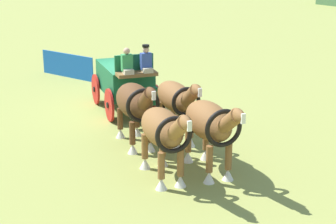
{
  "coord_description": "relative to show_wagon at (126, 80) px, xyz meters",
  "views": [
    {
      "loc": [
        16.62,
        -9.87,
        5.97
      ],
      "look_at": [
        4.29,
        -1.09,
        1.2
      ],
      "focal_mm": 57.92,
      "sensor_mm": 36.0,
      "label": 1
    }
  ],
  "objects": [
    {
      "name": "ground_plane",
      "position": [
        -0.16,
        0.05,
        -1.16
      ],
      "size": [
        220.0,
        220.0,
        0.0
      ],
      "primitive_type": "plane",
      "color": "olive"
    },
    {
      "name": "show_wagon",
      "position": [
        0.0,
        0.0,
        0.0
      ],
      "size": [
        5.74,
        2.66,
        2.7
      ],
      "color": "#195B38",
      "rests_on": "ground"
    },
    {
      "name": "draft_horse_rear_near",
      "position": [
        3.62,
        -0.37,
        0.19
      ],
      "size": [
        3.14,
        1.44,
        2.21
      ],
      "color": "brown",
      "rests_on": "ground"
    },
    {
      "name": "draft_horse_rear_off",
      "position": [
        3.24,
        -1.61,
        0.2
      ],
      "size": [
        3.03,
        1.52,
        2.23
      ],
      "color": "brown",
      "rests_on": "ground"
    },
    {
      "name": "draft_horse_lead_near",
      "position": [
        6.1,
        -1.09,
        0.23
      ],
      "size": [
        3.11,
        1.53,
        2.26
      ],
      "color": "brown",
      "rests_on": "ground"
    },
    {
      "name": "draft_horse_lead_off",
      "position": [
        5.75,
        -2.34,
        0.18
      ],
      "size": [
        2.99,
        1.46,
        2.21
      ],
      "color": "brown",
      "rests_on": "ground"
    },
    {
      "name": "sponsor_banner",
      "position": [
        -6.05,
        0.52,
        -0.61
      ],
      "size": [
        3.06,
        1.06,
        1.1
      ],
      "primitive_type": "cube",
      "rotation": [
        0.0,
        0.0,
        0.32
      ],
      "color": "#1959B2",
      "rests_on": "ground"
    }
  ]
}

